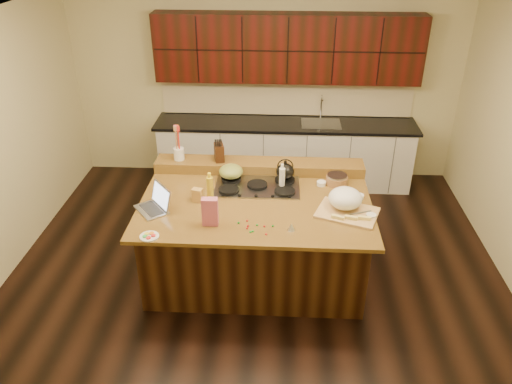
{
  "coord_description": "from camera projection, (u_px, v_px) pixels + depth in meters",
  "views": [
    {
      "loc": [
        0.25,
        -4.47,
        3.56
      ],
      "look_at": [
        0.0,
        0.05,
        1.0
      ],
      "focal_mm": 35.0,
      "sensor_mm": 36.0,
      "label": 1
    }
  ],
  "objects": [
    {
      "name": "gumdrop_1",
      "position": [
        250.0,
        232.0,
        4.68
      ],
      "size": [
        0.02,
        0.02,
        0.02
      ],
      "primitive_type": "ellipsoid",
      "color": "#198C26",
      "rests_on": "island"
    },
    {
      "name": "candy_plate",
      "position": [
        149.0,
        236.0,
        4.62
      ],
      "size": [
        0.21,
        0.21,
        0.01
      ],
      "primitive_type": "cylinder",
      "rotation": [
        0.0,
        0.0,
        -0.21
      ],
      "color": "white",
      "rests_on": "island"
    },
    {
      "name": "ramekin_a",
      "position": [
        371.0,
        216.0,
        4.89
      ],
      "size": [
        0.11,
        0.11,
        0.04
      ],
      "primitive_type": "cylinder",
      "rotation": [
        0.0,
        0.0,
        0.09
      ],
      "color": "white",
      "rests_on": "island"
    },
    {
      "name": "gumdrop_8",
      "position": [
        266.0,
        234.0,
        4.64
      ],
      "size": [
        0.02,
        0.02,
        0.02
      ],
      "primitive_type": "ellipsoid",
      "color": "red",
      "rests_on": "island"
    },
    {
      "name": "ramekin_c",
      "position": [
        321.0,
        183.0,
        5.48
      ],
      "size": [
        0.11,
        0.11,
        0.04
      ],
      "primitive_type": "cylinder",
      "rotation": [
        0.0,
        0.0,
        -0.1
      ],
      "color": "white",
      "rests_on": "island"
    },
    {
      "name": "gumdrop_5",
      "position": [
        239.0,
        223.0,
        4.81
      ],
      "size": [
        0.02,
        0.02,
        0.02
      ],
      "primitive_type": "ellipsoid",
      "color": "#198C26",
      "rests_on": "island"
    },
    {
      "name": "cooktop",
      "position": [
        257.0,
        186.0,
        5.45
      ],
      "size": [
        0.92,
        0.52,
        0.05
      ],
      "color": "gray",
      "rests_on": "island"
    },
    {
      "name": "gumdrop_3",
      "position": [
        257.0,
        225.0,
        4.78
      ],
      "size": [
        0.02,
        0.02,
        0.02
      ],
      "primitive_type": "ellipsoid",
      "color": "#198C26",
      "rests_on": "island"
    },
    {
      "name": "kitchen_timer",
      "position": [
        291.0,
        227.0,
        4.71
      ],
      "size": [
        0.09,
        0.09,
        0.07
      ],
      "primitive_type": "cone",
      "rotation": [
        0.0,
        0.0,
        0.1
      ],
      "color": "silver",
      "rests_on": "island"
    },
    {
      "name": "laptop",
      "position": [
        156.0,
        203.0,
        5.02
      ],
      "size": [
        0.43,
        0.45,
        0.24
      ],
      "rotation": [
        0.0,
        0.0,
        -0.89
      ],
      "color": "#B7B7BC",
      "rests_on": "island"
    },
    {
      "name": "ramekin_b",
      "position": [
        359.0,
        197.0,
        5.23
      ],
      "size": [
        0.12,
        0.12,
        0.04
      ],
      "primitive_type": "cylinder",
      "rotation": [
        0.0,
        0.0,
        -0.26
      ],
      "color": "white",
      "rests_on": "island"
    },
    {
      "name": "gumdrop_9",
      "position": [
        253.0,
        231.0,
        4.69
      ],
      "size": [
        0.02,
        0.02,
        0.02
      ],
      "primitive_type": "ellipsoid",
      "color": "#198C26",
      "rests_on": "island"
    },
    {
      "name": "gumdrop_4",
      "position": [
        247.0,
        228.0,
        4.73
      ],
      "size": [
        0.02,
        0.02,
        0.02
      ],
      "primitive_type": "ellipsoid",
      "color": "red",
      "rests_on": "island"
    },
    {
      "name": "gumdrop_7",
      "position": [
        273.0,
        226.0,
        4.76
      ],
      "size": [
        0.02,
        0.02,
        0.02
      ],
      "primitive_type": "ellipsoid",
      "color": "#198C26",
      "rests_on": "island"
    },
    {
      "name": "back_ledge",
      "position": [
        259.0,
        166.0,
        5.77
      ],
      "size": [
        2.4,
        0.3,
        0.12
      ],
      "primitive_type": "cube",
      "color": "black",
      "rests_on": "island"
    },
    {
      "name": "vinegar_bottle",
      "position": [
        282.0,
        179.0,
        5.36
      ],
      "size": [
        0.07,
        0.07,
        0.25
      ],
      "primitive_type": "cylinder",
      "rotation": [
        0.0,
        0.0,
        0.05
      ],
      "color": "silver",
      "rests_on": "island"
    },
    {
      "name": "wooden_tray",
      "position": [
        346.0,
        202.0,
        4.98
      ],
      "size": [
        0.69,
        0.6,
        0.24
      ],
      "rotation": [
        0.0,
        0.0,
        -0.35
      ],
      "color": "tan",
      "rests_on": "island"
    },
    {
      "name": "island",
      "position": [
        256.0,
        237.0,
        5.42
      ],
      "size": [
        2.4,
        1.6,
        0.92
      ],
      "color": "black",
      "rests_on": "ground"
    },
    {
      "name": "strainer_bowl",
      "position": [
        337.0,
        180.0,
        5.5
      ],
      "size": [
        0.25,
        0.25,
        0.09
      ],
      "primitive_type": "cylinder",
      "rotation": [
        0.0,
        0.0,
        0.06
      ],
      "color": "#996B3F",
      "rests_on": "island"
    },
    {
      "name": "knife_block",
      "position": [
        219.0,
        152.0,
        5.72
      ],
      "size": [
        0.14,
        0.18,
        0.2
      ],
      "primitive_type": "cube",
      "rotation": [
        0.0,
        0.0,
        0.25
      ],
      "color": "black",
      "rests_on": "back_ledge"
    },
    {
      "name": "back_counter",
      "position": [
        286.0,
        119.0,
        7.08
      ],
      "size": [
        3.7,
        0.66,
        2.4
      ],
      "color": "silver",
      "rests_on": "ground"
    },
    {
      "name": "gumdrop_6",
      "position": [
        247.0,
        221.0,
        4.85
      ],
      "size": [
        0.02,
        0.02,
        0.02
      ],
      "primitive_type": "ellipsoid",
      "color": "red",
      "rests_on": "island"
    },
    {
      "name": "package_box",
      "position": [
        197.0,
        195.0,
        5.15
      ],
      "size": [
        0.12,
        0.1,
        0.15
      ],
      "primitive_type": "cube",
      "rotation": [
        0.0,
        0.0,
        -0.26
      ],
      "color": "#C29344",
      "rests_on": "island"
    },
    {
      "name": "gumdrop_2",
      "position": [
        264.0,
        226.0,
        4.76
      ],
      "size": [
        0.02,
        0.02,
        0.02
      ],
      "primitive_type": "ellipsoid",
      "color": "red",
      "rests_on": "island"
    },
    {
      "name": "green_bowl",
      "position": [
        231.0,
        171.0,
        5.52
      ],
      "size": [
        0.33,
        0.33,
        0.15
      ],
      "primitive_type": "ellipsoid",
      "rotation": [
        0.0,
        0.0,
        0.3
      ],
      "color": "olive",
      "rests_on": "cooktop"
    },
    {
      "name": "oil_bottle",
      "position": [
        210.0,
        189.0,
        5.14
      ],
      "size": [
        0.08,
        0.08,
        0.27
      ],
      "primitive_type": "cylinder",
      "rotation": [
        0.0,
        0.0,
        -0.12
      ],
      "color": "gold",
      "rests_on": "island"
    },
    {
      "name": "pink_bag",
      "position": [
        210.0,
        212.0,
        4.74
      ],
      "size": [
        0.15,
        0.08,
        0.28
      ],
      "primitive_type": "cube",
      "rotation": [
        0.0,
        0.0,
        0.02
      ],
      "color": "#BE5974",
      "rests_on": "island"
    },
    {
      "name": "room",
      "position": [
        256.0,
        164.0,
        4.98
      ],
      "size": [
        5.52,
        5.02,
        2.72
      ],
      "color": "black",
      "rests_on": "ground"
    },
    {
      "name": "kettle",
      "position": [
        285.0,
        171.0,
        5.48
      ],
      "size": [
        0.25,
        0.25,
        0.18
      ],
      "primitive_type": "ellipsoid",
      "rotation": [
        0.0,
        0.0,
        -0.27
      ],
      "color": "black",
      "rests_on": "cooktop"
    },
    {
      "name": "gumdrop_0",
      "position": [
        248.0,
        226.0,
        4.77
      ],
      "size": [
        0.02,
        0.02,
        0.02
      ],
      "primitive_type": "ellipsoid",
      "color": "red",
      "rests_on": "island"
    },
    {
      "name": "utensil_crock",
      "position": [
        179.0,
        154.0,
        5.75
      ],
      "size": [
        0.15,
        0.15,
        0.14
      ],
      "primitive_type": "cylinder",
      "rotation": [
        0.0,
        0.0,
        -0.28
      ],
      "color": "white",
      "rests_on": "back_ledge"
    }
  ]
}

